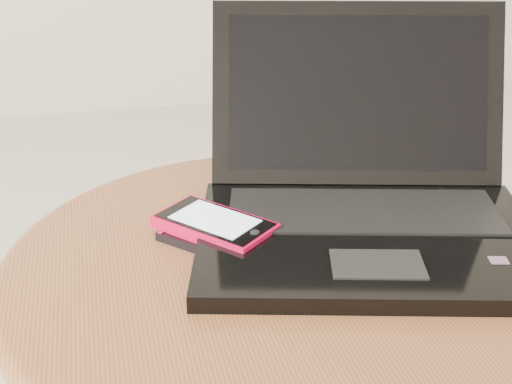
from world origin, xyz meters
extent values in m
cylinder|color=brown|center=(0.09, 0.03, 0.46)|extent=(0.56, 0.56, 0.03)
torus|color=brown|center=(0.09, 0.03, 0.46)|extent=(0.59, 0.59, 0.03)
cube|color=black|center=(0.19, 0.02, 0.48)|extent=(0.41, 0.33, 0.02)
cube|color=black|center=(0.20, 0.07, 0.49)|extent=(0.32, 0.18, 0.00)
cube|color=black|center=(0.17, -0.04, 0.49)|extent=(0.10, 0.08, 0.00)
cube|color=red|center=(0.29, -0.06, 0.49)|extent=(0.02, 0.02, 0.00)
cube|color=black|center=(0.23, 0.19, 0.59)|extent=(0.37, 0.18, 0.21)
cube|color=black|center=(0.23, 0.18, 0.59)|extent=(0.32, 0.15, 0.17)
cube|color=black|center=(0.03, 0.07, 0.47)|extent=(0.13, 0.13, 0.01)
cube|color=#A6173A|center=(-0.01, 0.11, 0.48)|extent=(0.05, 0.05, 0.00)
cube|color=#DD083E|center=(0.03, 0.08, 0.49)|extent=(0.14, 0.14, 0.01)
cube|color=black|center=(0.03, 0.08, 0.49)|extent=(0.13, 0.13, 0.00)
cube|color=silver|center=(0.03, 0.08, 0.49)|extent=(0.10, 0.10, 0.00)
cylinder|color=black|center=(0.07, 0.04, 0.49)|extent=(0.01, 0.01, 0.00)
camera|label=1|loc=(-0.08, -0.60, 0.85)|focal=49.94mm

